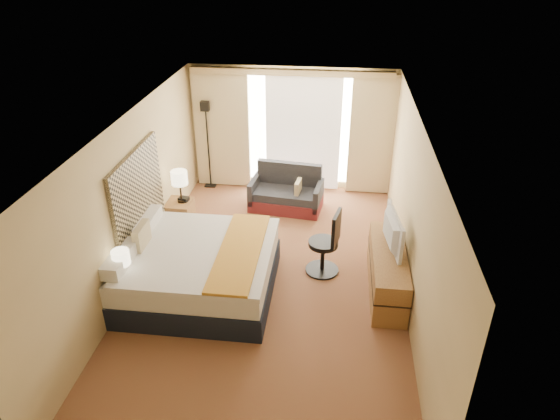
# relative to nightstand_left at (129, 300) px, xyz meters

# --- Properties ---
(floor) EXTENTS (4.20, 7.00, 0.02)m
(floor) POSITION_rel_nightstand_left_xyz_m (1.87, 1.05, -0.28)
(floor) COLOR maroon
(floor) RESTS_ON ground
(ceiling) EXTENTS (4.20, 7.00, 0.02)m
(ceiling) POSITION_rel_nightstand_left_xyz_m (1.87, 1.05, 2.33)
(ceiling) COLOR white
(ceiling) RESTS_ON wall_back
(wall_back) EXTENTS (4.20, 0.02, 2.60)m
(wall_back) POSITION_rel_nightstand_left_xyz_m (1.87, 4.55, 1.02)
(wall_back) COLOR tan
(wall_back) RESTS_ON ground
(wall_front) EXTENTS (4.20, 0.02, 2.60)m
(wall_front) POSITION_rel_nightstand_left_xyz_m (1.87, -2.45, 1.02)
(wall_front) COLOR tan
(wall_front) RESTS_ON ground
(wall_left) EXTENTS (0.02, 7.00, 2.60)m
(wall_left) POSITION_rel_nightstand_left_xyz_m (-0.23, 1.05, 1.02)
(wall_left) COLOR tan
(wall_left) RESTS_ON ground
(wall_right) EXTENTS (0.02, 7.00, 2.60)m
(wall_right) POSITION_rel_nightstand_left_xyz_m (3.97, 1.05, 1.02)
(wall_right) COLOR tan
(wall_right) RESTS_ON ground
(headboard) EXTENTS (0.06, 1.85, 1.50)m
(headboard) POSITION_rel_nightstand_left_xyz_m (-0.19, 1.25, 1.01)
(headboard) COLOR black
(headboard) RESTS_ON wall_left
(nightstand_left) EXTENTS (0.45, 0.52, 0.55)m
(nightstand_left) POSITION_rel_nightstand_left_xyz_m (0.00, 0.00, 0.00)
(nightstand_left) COLOR olive
(nightstand_left) RESTS_ON floor
(nightstand_right) EXTENTS (0.45, 0.52, 0.55)m
(nightstand_right) POSITION_rel_nightstand_left_xyz_m (0.00, 2.50, 0.00)
(nightstand_right) COLOR olive
(nightstand_right) RESTS_ON floor
(media_dresser) EXTENTS (0.50, 1.80, 0.70)m
(media_dresser) POSITION_rel_nightstand_left_xyz_m (3.70, 1.05, 0.07)
(media_dresser) COLOR olive
(media_dresser) RESTS_ON floor
(window) EXTENTS (2.30, 0.02, 2.30)m
(window) POSITION_rel_nightstand_left_xyz_m (2.12, 4.52, 1.04)
(window) COLOR white
(window) RESTS_ON wall_back
(curtains) EXTENTS (4.12, 0.19, 2.56)m
(curtains) POSITION_rel_nightstand_left_xyz_m (1.87, 4.44, 1.13)
(curtains) COLOR beige
(curtains) RESTS_ON floor
(bed) EXTENTS (2.29, 2.10, 1.11)m
(bed) POSITION_rel_nightstand_left_xyz_m (0.81, 0.68, 0.13)
(bed) COLOR black
(bed) RESTS_ON floor
(loveseat) EXTENTS (1.49, 0.92, 0.88)m
(loveseat) POSITION_rel_nightstand_left_xyz_m (1.89, 3.54, 0.02)
(loveseat) COLOR maroon
(loveseat) RESTS_ON floor
(floor_lamp) EXTENTS (0.24, 0.24, 1.90)m
(floor_lamp) POSITION_rel_nightstand_left_xyz_m (0.12, 4.35, 1.07)
(floor_lamp) COLOR black
(floor_lamp) RESTS_ON floor
(desk_chair) EXTENTS (0.54, 0.54, 1.12)m
(desk_chair) POSITION_rel_nightstand_left_xyz_m (2.76, 1.42, 0.22)
(desk_chair) COLOR black
(desk_chair) RESTS_ON floor
(lamp_left) EXTENTS (0.25, 0.25, 0.52)m
(lamp_left) POSITION_rel_nightstand_left_xyz_m (-0.05, 0.07, 0.68)
(lamp_left) COLOR black
(lamp_left) RESTS_ON nightstand_left
(lamp_right) EXTENTS (0.29, 0.29, 0.62)m
(lamp_right) POSITION_rel_nightstand_left_xyz_m (0.05, 2.51, 0.76)
(lamp_right) COLOR black
(lamp_right) RESTS_ON nightstand_right
(tissue_box) EXTENTS (0.14, 0.14, 0.11)m
(tissue_box) POSITION_rel_nightstand_left_xyz_m (0.06, -0.07, 0.33)
(tissue_box) COLOR #81A9C7
(tissue_box) RESTS_ON nightstand_left
(telephone) EXTENTS (0.20, 0.17, 0.07)m
(telephone) POSITION_rel_nightstand_left_xyz_m (0.08, 2.56, 0.31)
(telephone) COLOR black
(telephone) RESTS_ON nightstand_right
(television) EXTENTS (0.26, 0.99, 0.57)m
(television) POSITION_rel_nightstand_left_xyz_m (3.65, 1.20, 0.71)
(television) COLOR black
(television) RESTS_ON media_dresser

